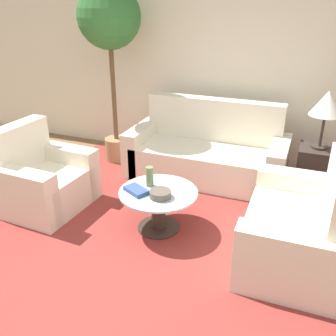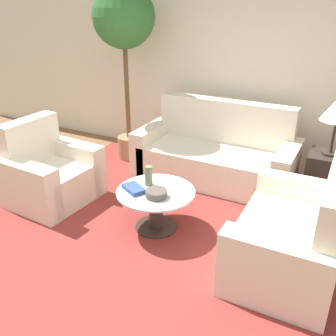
% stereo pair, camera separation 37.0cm
% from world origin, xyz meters
% --- Properties ---
extents(ground_plane, '(14.00, 14.00, 0.00)m').
position_xyz_m(ground_plane, '(0.00, 0.00, 0.00)').
color(ground_plane, brown).
extents(wall_back, '(10.00, 0.06, 2.60)m').
position_xyz_m(wall_back, '(0.00, 2.66, 1.30)').
color(wall_back, beige).
rests_on(wall_back, ground_plane).
extents(rug, '(3.56, 3.54, 0.01)m').
position_xyz_m(rug, '(-0.08, 0.69, 0.00)').
color(rug, maroon).
rests_on(rug, ground_plane).
extents(sofa_main, '(1.93, 0.84, 0.94)m').
position_xyz_m(sofa_main, '(0.02, 2.05, 0.29)').
color(sofa_main, beige).
rests_on(sofa_main, ground_plane).
extents(armchair, '(0.81, 0.93, 0.90)m').
position_xyz_m(armchair, '(-1.42, 0.66, 0.29)').
color(armchair, beige).
rests_on(armchair, ground_plane).
extents(loveseat, '(0.81, 1.28, 0.92)m').
position_xyz_m(loveseat, '(1.24, 0.72, 0.29)').
color(loveseat, beige).
rests_on(loveseat, ground_plane).
extents(coffee_table, '(0.76, 0.76, 0.41)m').
position_xyz_m(coffee_table, '(-0.08, 0.69, 0.27)').
color(coffee_table, '#332823').
rests_on(coffee_table, ground_plane).
extents(side_table, '(0.41, 0.41, 0.56)m').
position_xyz_m(side_table, '(1.30, 2.05, 0.28)').
color(side_table, '#332823').
rests_on(side_table, ground_plane).
extents(table_lamp, '(0.35, 0.35, 0.64)m').
position_xyz_m(table_lamp, '(1.30, 2.05, 1.05)').
color(table_lamp, '#332823').
rests_on(table_lamp, side_table).
extents(potted_plant, '(0.78, 0.78, 2.26)m').
position_xyz_m(potted_plant, '(-1.29, 2.07, 1.75)').
color(potted_plant, '#93704C').
rests_on(potted_plant, ground_plane).
extents(vase, '(0.07, 0.07, 0.20)m').
position_xyz_m(vase, '(-0.20, 0.77, 0.51)').
color(vase, '#6B7A4C').
rests_on(vase, coffee_table).
extents(bowl, '(0.20, 0.20, 0.07)m').
position_xyz_m(bowl, '(-0.02, 0.59, 0.45)').
color(bowl, brown).
rests_on(bowl, coffee_table).
extents(book_stack, '(0.27, 0.24, 0.04)m').
position_xyz_m(book_stack, '(-0.26, 0.60, 0.43)').
color(book_stack, '#334C8C').
rests_on(book_stack, coffee_table).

